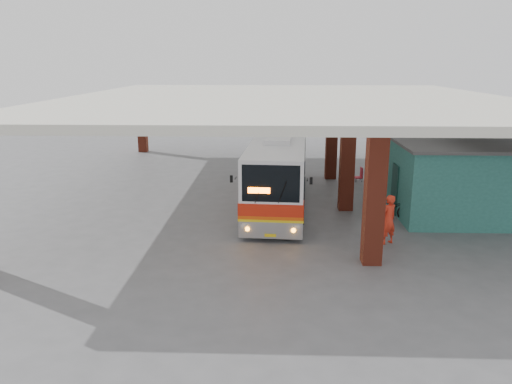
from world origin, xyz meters
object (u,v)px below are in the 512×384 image
(motorcycle, at_px, (390,208))
(red_chair, at_px, (360,175))
(coach_bus, at_px, (279,168))
(pedestrian, at_px, (388,220))

(motorcycle, relative_size, red_chair, 2.41)
(coach_bus, bearing_deg, red_chair, 47.75)
(pedestrian, bearing_deg, red_chair, -125.44)
(red_chair, bearing_deg, coach_bus, -142.86)
(coach_bus, relative_size, motorcycle, 6.04)
(motorcycle, distance_m, red_chair, 6.67)
(pedestrian, bearing_deg, coach_bus, -85.84)
(pedestrian, height_order, red_chair, pedestrian)
(motorcycle, bearing_deg, coach_bus, 68.70)
(coach_bus, height_order, pedestrian, coach_bus)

